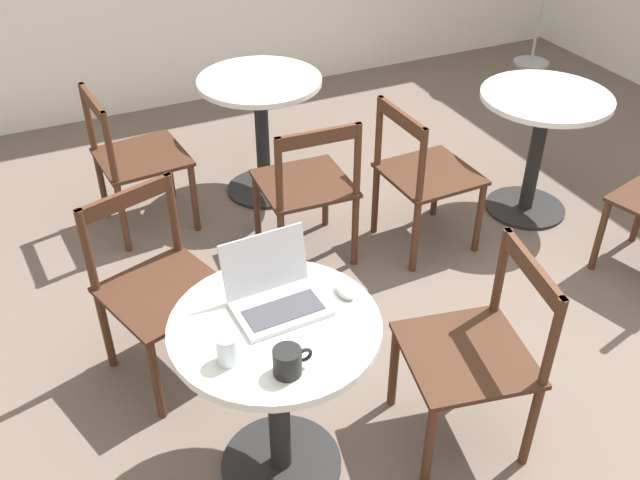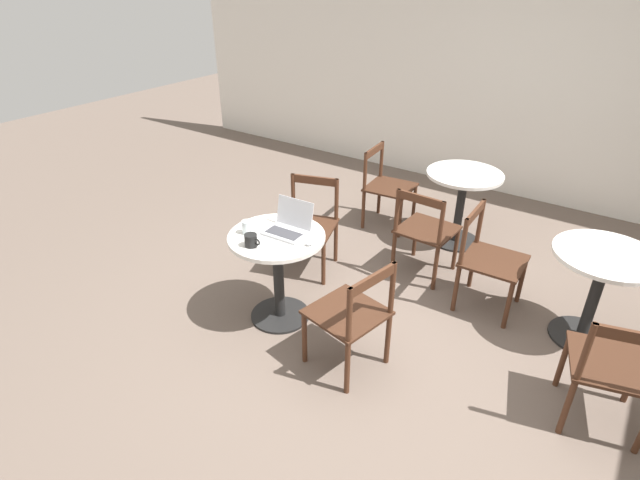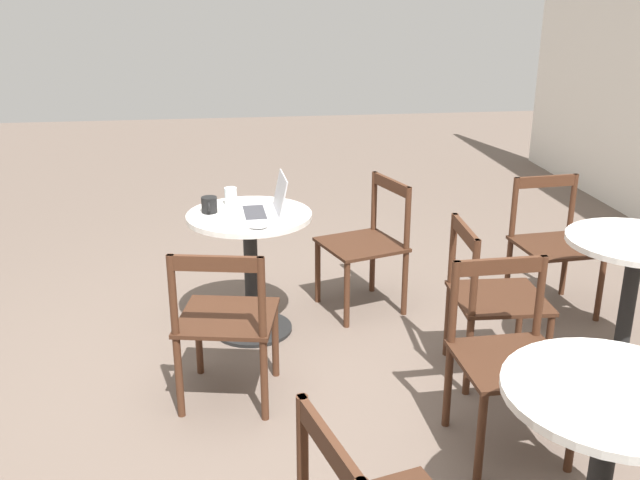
# 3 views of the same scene
# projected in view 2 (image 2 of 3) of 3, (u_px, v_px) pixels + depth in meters

# --- Properties ---
(ground_plane) EXTENTS (16.00, 16.00, 0.00)m
(ground_plane) POSITION_uv_depth(u_px,v_px,m) (379.00, 342.00, 3.65)
(ground_plane) COLOR #66564C
(wall_back) EXTENTS (9.40, 0.06, 2.70)m
(wall_back) POSITION_uv_depth(u_px,v_px,m) (533.00, 77.00, 5.30)
(wall_back) COLOR white
(wall_back) RESTS_ON ground_plane
(cafe_table_near) EXTENTS (0.70, 0.70, 0.72)m
(cafe_table_near) POSITION_uv_depth(u_px,v_px,m) (278.00, 260.00, 3.66)
(cafe_table_near) COLOR black
(cafe_table_near) RESTS_ON ground_plane
(cafe_table_mid) EXTENTS (0.70, 0.70, 0.72)m
(cafe_table_mid) POSITION_uv_depth(u_px,v_px,m) (600.00, 279.00, 3.44)
(cafe_table_mid) COLOR black
(cafe_table_mid) RESTS_ON ground_plane
(cafe_table_far) EXTENTS (0.70, 0.70, 0.72)m
(cafe_table_far) POSITION_uv_depth(u_px,v_px,m) (462.00, 193.00, 4.70)
(cafe_table_far) COLOR black
(cafe_table_far) RESTS_ON ground_plane
(chair_near_back) EXTENTS (0.57, 0.57, 0.81)m
(chair_near_back) POSITION_uv_depth(u_px,v_px,m) (309.00, 225.00, 4.34)
(chair_near_back) COLOR #472819
(chair_near_back) RESTS_ON ground_plane
(chair_near_right) EXTENTS (0.53, 0.53, 0.81)m
(chair_near_right) POSITION_uv_depth(u_px,v_px,m) (352.00, 316.00, 3.24)
(chair_near_right) COLOR #472819
(chair_near_right) RESTS_ON ground_plane
(chair_mid_front) EXTENTS (0.55, 0.55, 0.81)m
(chair_mid_front) POSITION_uv_depth(u_px,v_px,m) (613.00, 369.00, 2.82)
(chair_mid_front) COLOR #472819
(chair_mid_front) RESTS_ON ground_plane
(chair_mid_left) EXTENTS (0.46, 0.46, 0.81)m
(chair_mid_left) POSITION_uv_depth(u_px,v_px,m) (488.00, 259.00, 3.84)
(chair_mid_left) COLOR #472819
(chair_mid_left) RESTS_ON ground_plane
(chair_far_front) EXTENTS (0.47, 0.47, 0.81)m
(chair_far_front) POSITION_uv_depth(u_px,v_px,m) (425.00, 231.00, 4.24)
(chair_far_front) COLOR #472819
(chair_far_front) RESTS_ON ground_plane
(chair_far_left) EXTENTS (0.49, 0.49, 0.81)m
(chair_far_left) POSITION_uv_depth(u_px,v_px,m) (387.00, 187.00, 5.07)
(chair_far_left) COLOR #472819
(chair_far_left) RESTS_ON ground_plane
(laptop) EXTENTS (0.31, 0.27, 0.22)m
(laptop) POSITION_uv_depth(u_px,v_px,m) (289.00, 226.00, 3.58)
(laptop) COLOR #B7B7BC
(laptop) RESTS_ON cafe_table_near
(mouse) EXTENTS (0.06, 0.10, 0.03)m
(mouse) POSITION_uv_depth(u_px,v_px,m) (311.00, 242.00, 3.44)
(mouse) COLOR #B7B7BC
(mouse) RESTS_ON cafe_table_near
(mug) EXTENTS (0.13, 0.09, 0.09)m
(mug) POSITION_uv_depth(u_px,v_px,m) (251.00, 240.00, 3.40)
(mug) COLOR black
(mug) RESTS_ON cafe_table_near
(drinking_glass) EXTENTS (0.07, 0.07, 0.10)m
(drinking_glass) POSITION_uv_depth(u_px,v_px,m) (247.00, 227.00, 3.56)
(drinking_glass) COLOR silver
(drinking_glass) RESTS_ON cafe_table_near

